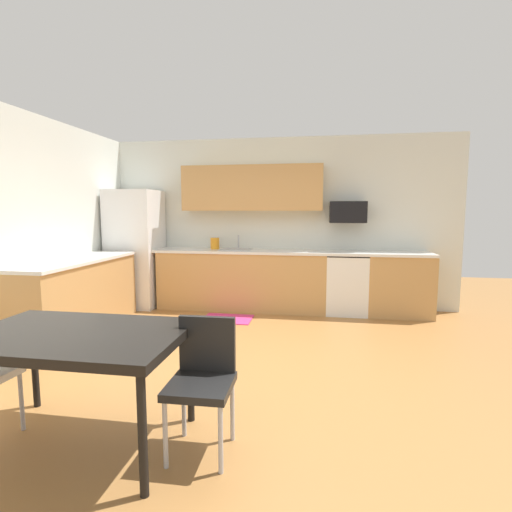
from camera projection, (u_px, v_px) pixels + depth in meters
name	position (u px, v px, depth m)	size (l,w,h in m)	color
ground_plane	(240.00, 367.00, 3.85)	(12.00, 12.00, 0.00)	#9E6B38
wall_back	(272.00, 223.00, 6.29)	(5.80, 0.10, 2.70)	silver
cabinet_run_back	(242.00, 281.00, 6.12)	(2.62, 0.60, 0.90)	tan
cabinet_run_back_right	(399.00, 285.00, 5.74)	(0.93, 0.60, 0.90)	tan
cabinet_run_left	(77.00, 297.00, 4.95)	(0.60, 2.00, 0.90)	tan
countertop_back	(270.00, 252.00, 6.00)	(4.80, 0.64, 0.04)	silver
countertop_left	(75.00, 261.00, 4.90)	(0.64, 2.00, 0.04)	silver
upper_cabinets_back	(252.00, 188.00, 6.06)	(2.20, 0.34, 0.70)	tan
refrigerator	(136.00, 249.00, 6.27)	(0.76, 0.70, 1.87)	white
oven_range	(346.00, 283.00, 5.86)	(0.60, 0.60, 0.91)	white
microwave	(348.00, 212.00, 5.83)	(0.54, 0.36, 0.32)	black
sink_basin	(236.00, 253.00, 6.09)	(0.48, 0.40, 0.14)	#A5A8AD
sink_faucet	(239.00, 242.00, 6.24)	(0.02, 0.02, 0.24)	#B2B5BA
dining_table	(75.00, 341.00, 2.51)	(1.40, 0.90, 0.77)	black
chair_near_table	(203.00, 373.00, 2.50)	(0.41, 0.41, 0.85)	black
floor_mat	(227.00, 319.00, 5.55)	(0.70, 0.50, 0.01)	#CC3372
kettle	(215.00, 244.00, 6.18)	(0.14, 0.14, 0.20)	orange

